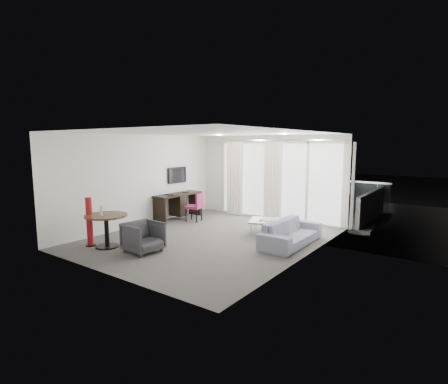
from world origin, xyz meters
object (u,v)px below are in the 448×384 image
Objects in this scene: tub_armchair at (143,237)px; desk_chair at (194,207)px; desk at (178,206)px; coffee_table at (266,227)px; round_table at (107,231)px; red_lamp at (89,222)px; rattan_chair_a at (301,201)px; sofa at (291,233)px; rattan_chair_b at (339,199)px.

desk_chair is at bearing 23.79° from tub_armchair.
coffee_table is (3.14, -0.02, -0.21)m from desk.
coffee_table is at bearing -0.38° from desk.
round_table is 0.99m from tub_armchair.
red_lamp is at bearing -158.28° from round_table.
rattan_chair_a is at bearing 51.26° from desk.
sofa is at bearing -23.03° from desk_chair.
rattan_chair_b reaches higher than round_table.
red_lamp is 1.38× the size of coffee_table.
rattan_chair_b is (3.78, 3.96, 0.06)m from desk.
tub_armchair is (1.11, -2.97, -0.10)m from desk_chair.
coffee_table is 0.90× the size of rattan_chair_b.
round_table is 6.77m from rattan_chair_a.
red_lamp is at bearing 126.90° from sofa.
rattan_chair_b is at bearing 46.36° from desk.
desk is 1.97× the size of desk_chair.
tub_armchair is 3.38m from sofa.
rattan_chair_b is (0.64, 3.98, 0.27)m from coffee_table.
rattan_chair_a is 0.83× the size of rattan_chair_b.
sofa is (2.37, 2.41, -0.05)m from tub_armchair.
desk_chair is 2.53m from coffee_table.
round_table reaches higher than coffee_table.
desk_chair is 0.94× the size of rattan_chair_b.
tub_armchair is at bearing -115.79° from coffee_table.
red_lamp is (-0.40, -0.16, 0.19)m from round_table.
red_lamp reaches higher than desk.
red_lamp is at bearing -83.83° from desk.
red_lamp is 8.06m from rattan_chair_b.
tub_armchair is at bearing 135.51° from sofa.
desk_chair is 3.17m from tub_armchair.
sofa is (3.33, 2.64, -0.09)m from round_table.
desk is 5.48m from rattan_chair_b.
rattan_chair_a is 1.29m from rattan_chair_b.
desk_chair is at bearing 178.86° from coffee_table.
coffee_table is 1.09m from sofa.
round_table reaches higher than tub_armchair.
rattan_chair_b reaches higher than rattan_chair_a.
rattan_chair_b is at bearing 29.69° from rattan_chair_a.
desk reaches higher than round_table.
coffee_table is (2.52, -0.05, -0.25)m from desk_chair.
coffee_table is at bearing -101.50° from rattan_chair_b.
rattan_chair_b is (3.16, 3.93, 0.03)m from desk_chair.
red_lamp reaches higher than coffee_table.
sofa is at bearing 38.44° from round_table.
tub_armchair is (1.37, 0.40, -0.23)m from red_lamp.
rattan_chair_b is at bearing 64.91° from red_lamp.
coffee_table is (2.37, 3.15, -0.19)m from round_table.
round_table is (0.77, -3.17, -0.02)m from desk.
red_lamp reaches higher than tub_armchair.
round_table is at bearing -101.22° from desk_chair.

